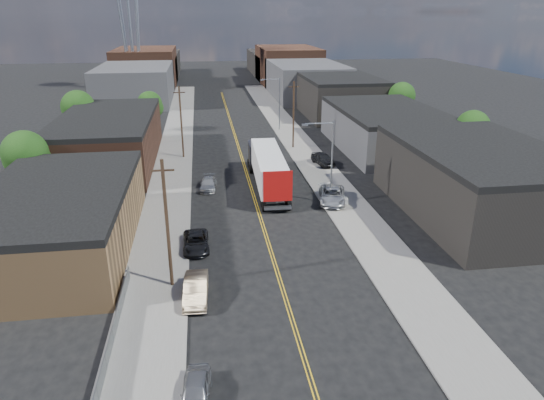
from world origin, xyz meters
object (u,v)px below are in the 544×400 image
object	(u,v)px
car_left_d	(208,184)
car_left_a	(196,391)
car_right_lot_b	(333,194)
car_right_lot_c	(323,159)
semi_truck	(266,165)
car_right_lot_a	(332,195)
car_left_c	(196,242)
car_left_b	(196,289)

from	to	relation	value
car_left_d	car_left_a	bearing A→B (deg)	-87.23
car_right_lot_b	car_right_lot_c	xyz separation A→B (m)	(2.04, 12.94, 0.15)
car_left_a	car_right_lot_c	distance (m)	43.89
semi_truck	car_right_lot_c	bearing A→B (deg)	40.97
car_right_lot_a	car_right_lot_b	xyz separation A→B (m)	(0.27, 0.69, -0.14)
car_right_lot_c	car_right_lot_b	bearing A→B (deg)	-110.41
car_left_d	car_right_lot_c	xyz separation A→B (m)	(15.52, 7.13, 0.31)
car_left_d	car_right_lot_a	world-z (taller)	car_right_lot_a
car_right_lot_a	car_left_d	bearing A→B (deg)	168.51
car_left_a	car_left_c	bearing A→B (deg)	95.47
semi_truck	car_left_d	size ratio (longest dim) A/B	3.95
car_left_a	car_left_b	distance (m)	10.00
car_left_b	car_right_lot_c	distance (m)	34.87
car_left_d	car_right_lot_b	distance (m)	14.67
car_left_a	car_left_d	bearing A→B (deg)	93.07
car_right_lot_a	car_right_lot_c	size ratio (longest dim) A/B	1.21
car_left_a	car_left_d	world-z (taller)	car_left_a
car_left_b	car_left_d	size ratio (longest dim) A/B	1.07
car_right_lot_a	car_right_lot_c	world-z (taller)	car_right_lot_c
semi_truck	car_left_a	size ratio (longest dim) A/B	4.52
car_right_lot_b	car_left_b	bearing A→B (deg)	-143.23
semi_truck	car_left_b	bearing A→B (deg)	-107.55
car_right_lot_b	car_right_lot_c	bearing A→B (deg)	68.06
car_left_a	car_left_b	xyz separation A→B (m)	(0.00, 10.00, 0.12)
semi_truck	car_left_c	bearing A→B (deg)	-116.27
car_left_c	car_left_d	distance (m)	15.42
car_left_a	car_right_lot_a	xyz separation A→B (m)	(14.60, 26.86, 0.28)
car_left_a	car_right_lot_b	size ratio (longest dim) A/B	0.87
car_right_lot_a	car_right_lot_b	world-z (taller)	car_right_lot_a
semi_truck	car_right_lot_a	world-z (taller)	semi_truck
car_left_b	car_left_d	bearing A→B (deg)	89.18
semi_truck	car_left_c	xyz separation A→B (m)	(-8.30, -15.50, -1.94)
car_right_lot_a	car_left_c	bearing A→B (deg)	-134.03
semi_truck	car_left_d	world-z (taller)	semi_truck
semi_truck	car_right_lot_b	distance (m)	9.04
car_right_lot_a	semi_truck	bearing A→B (deg)	148.19
car_left_c	car_right_lot_b	xyz separation A→B (m)	(14.87, 9.56, 0.13)
car_left_b	car_left_c	bearing A→B (deg)	92.61
car_left_a	car_left_d	xyz separation A→B (m)	(1.40, 33.36, -0.02)
car_left_c	car_right_lot_a	xyz separation A→B (m)	(14.60, 8.86, 0.27)
car_right_lot_a	car_right_lot_b	distance (m)	0.76
car_right_lot_a	car_right_lot_b	size ratio (longest dim) A/B	1.27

